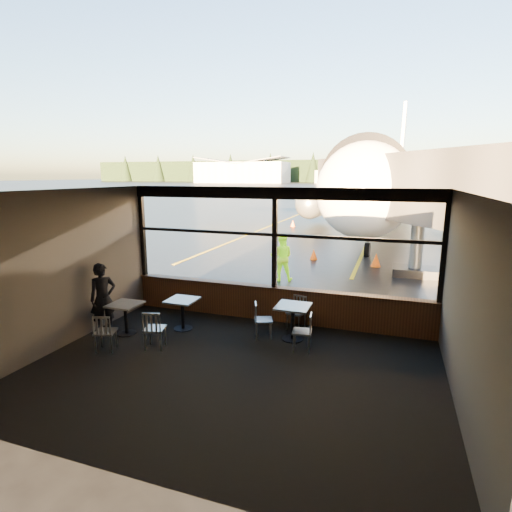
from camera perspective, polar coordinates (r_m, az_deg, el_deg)
The scene contains 33 objects.
ground_plane at distance 129.74m, azimuth 18.06°, elevation 9.25°, with size 520.00×520.00×0.00m, color black.
carpet_floor at distance 8.16m, azimuth -3.67°, elevation -16.13°, with size 8.00×6.00×0.01m, color black.
ceiling at distance 7.24m, azimuth -4.03°, elevation 9.16°, with size 8.00×6.00×0.04m, color #38332D.
wall_left at distance 9.76m, azimuth -26.05°, elevation -1.78°, with size 0.04×6.00×3.50m, color #4C453D.
wall_right at distance 7.06m, azimuth 27.87°, elevation -6.70°, with size 0.04×6.00×3.50m, color #4C453D.
wall_back at distance 5.06m, azimuth -17.51°, elevation -12.88°, with size 8.00×0.04×3.50m, color #4C453D.
window_sill at distance 10.60m, azimuth 2.60°, elevation -6.89°, with size 8.00×0.28×0.90m, color #4F2D18.
window_header at distance 10.07m, azimuth 2.75°, elevation 8.96°, with size 8.00×0.18×0.30m, color black.
mullion_left at distance 11.91m, azimuth -15.89°, elevation 3.37°, with size 0.12×0.12×2.60m, color black.
mullion_centre at distance 10.19m, azimuth 2.69°, elevation 2.49°, with size 0.12×0.12×2.60m, color black.
mullion_right at distance 9.85m, azimuth 25.32°, elevation 1.08°, with size 0.12×0.12×2.60m, color black.
window_transom at distance 10.17m, azimuth 2.70°, elevation 3.05°, with size 8.00×0.10×0.08m, color black.
airliner at distance 31.98m, azimuth 18.91°, elevation 14.48°, with size 31.60×37.92×11.59m, color white, non-canonical shape.
jet_bridge at distance 15.22m, azimuth 22.03°, elevation 6.04°, with size 9.63×11.77×5.13m, color #272729, non-canonical shape.
cafe_table_near at distance 9.45m, azimuth 5.27°, elevation -9.47°, with size 0.76×0.76×0.84m, color #9A968D, non-canonical shape.
cafe_table_mid at distance 10.20m, azimuth -10.44°, elevation -8.19°, with size 0.71×0.71×0.78m, color #A19C94, non-canonical shape.
cafe_table_left at distance 10.24m, azimuth -18.10°, elevation -8.53°, with size 0.70×0.70×0.77m, color #A6A098, non-canonical shape.
chair_near_e at distance 8.93m, azimuth 6.58°, elevation -10.74°, with size 0.47×0.47×0.85m, color #B8B2A6, non-canonical shape.
chair_near_w at distance 9.54m, azimuth 1.08°, elevation -9.17°, with size 0.47×0.47×0.86m, color beige, non-canonical shape.
chair_near_n at distance 10.08m, azimuth 5.77°, elevation -8.10°, with size 0.46×0.46×0.84m, color #B5B1A3, non-canonical shape.
chair_mid_s at distance 9.24m, azimuth -14.25°, elevation -10.08°, with size 0.49×0.49×0.90m, color #B9B3A7, non-canonical shape.
chair_left_s at distance 9.44m, azimuth -20.69°, elevation -10.13°, with size 0.47×0.47×0.86m, color #B0AB9F, non-canonical shape.
passenger at distance 10.40m, azimuth -21.01°, elevation -5.67°, with size 0.63×0.41×1.72m, color black.
ground_crew at distance 14.54m, azimuth 3.65°, elevation -0.18°, with size 0.83×0.65×1.71m, color #BFF219.
cone_nose at distance 18.38m, azimuth 8.24°, elevation 0.23°, with size 0.35×0.35×0.48m, color #EF4307.
cone_wing at distance 30.04m, azimuth 5.29°, elevation 4.66°, with size 0.35×0.35×0.49m, color #FF4A08.
hangar_left at distance 203.17m, azimuth -1.97°, elevation 11.96°, with size 45.00×18.00×11.00m, color silver, non-canonical shape.
hangar_mid at distance 194.68m, azimuth 18.62°, elevation 11.25°, with size 38.00×15.00×10.00m, color silver, non-canonical shape.
fuel_tank_a at distance 194.45m, azimuth 9.54°, elevation 11.10°, with size 8.00×8.00×6.00m, color silver.
fuel_tank_b at distance 193.01m, azimuth 12.52°, elevation 10.98°, with size 8.00×8.00×6.00m, color silver.
fuel_tank_c at distance 192.09m, azimuth 15.53°, elevation 10.84°, with size 8.00×8.00×6.00m, color silver.
treeline at distance 219.69m, azimuth 18.73°, elevation 11.47°, with size 360.00×3.00×12.00m, color black.
cone_extra at distance 17.54m, azimuth 16.77°, elevation -0.54°, with size 0.41×0.41×0.57m, color #F95807.
Camera 1 is at (2.83, -9.66, 3.79)m, focal length 28.00 mm.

